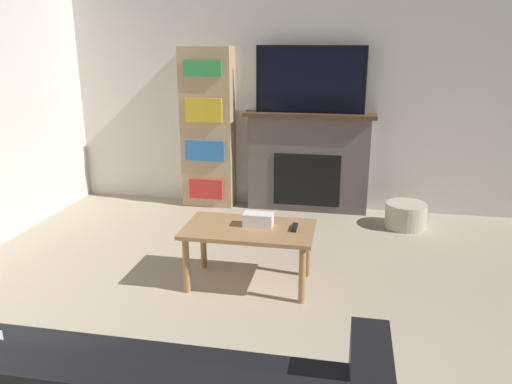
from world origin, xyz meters
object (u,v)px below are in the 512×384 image
Objects in this scene: fireplace at (308,162)px; coffee_table at (249,235)px; tv at (310,80)px; storage_basket at (406,215)px; bookshelf at (208,129)px.

fireplace reaches higher than coffee_table.
tv reaches higher than coffee_table.
fireplace is 3.45× the size of storage_basket.
tv reaches higher than bookshelf.
tv reaches higher than fireplace.
fireplace is at bearing 1.18° from bookshelf.
storage_basket is (2.14, -0.35, -0.75)m from bookshelf.
coffee_table is 2.41× the size of storage_basket.
storage_basket is at bearing 49.06° from coffee_table.
storage_basket is at bearing -9.34° from bookshelf.
fireplace is 0.80× the size of bookshelf.
storage_basket is at bearing -19.09° from tv.
bookshelf is at bearing -179.84° from tv.
bookshelf is (-1.11, -0.02, 0.33)m from fireplace.
fireplace is 1.43× the size of coffee_table.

